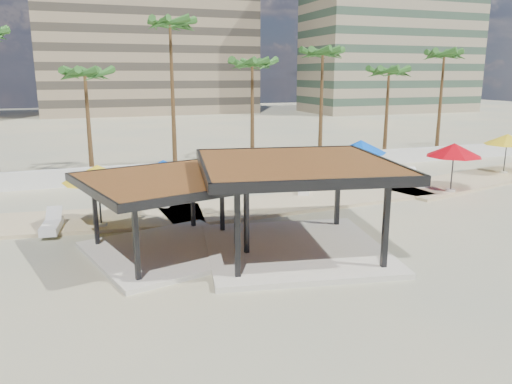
# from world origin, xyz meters

# --- Properties ---
(ground) EXTENTS (200.00, 200.00, 0.00)m
(ground) POSITION_xyz_m (0.00, 0.00, 0.00)
(ground) COLOR tan
(ground) RESTS_ON ground
(promenade) EXTENTS (44.45, 7.97, 0.24)m
(promenade) POSITION_xyz_m (2.00, 7.67, 0.06)
(promenade) COLOR #C6B284
(promenade) RESTS_ON ground
(boundary_wall) EXTENTS (56.00, 0.30, 1.20)m
(boundary_wall) POSITION_xyz_m (0.00, 16.00, 0.60)
(boundary_wall) COLOR silver
(boundary_wall) RESTS_ON ground
(building_mid) EXTENTS (38.00, 16.00, 30.40)m
(building_mid) POSITION_xyz_m (4.00, 78.00, 14.27)
(building_mid) COLOR #847259
(building_mid) RESTS_ON ground
(building_east) EXTENTS (32.00, 15.00, 36.40)m
(building_east) POSITION_xyz_m (48.00, 66.00, 17.27)
(building_east) COLOR gray
(building_east) RESTS_ON ground
(pavilion_central) EXTENTS (8.78, 8.78, 3.82)m
(pavilion_central) POSITION_xyz_m (-1.77, -0.11, 2.28)
(pavilion_central) COLOR beige
(pavilion_central) RESTS_ON ground
(pavilion_west) EXTENTS (7.67, 7.67, 3.19)m
(pavilion_west) POSITION_xyz_m (-6.64, 1.50, 1.90)
(pavilion_west) COLOR beige
(pavilion_west) RESTS_ON ground
(umbrella_b) EXTENTS (3.73, 3.73, 2.91)m
(umbrella_b) POSITION_xyz_m (-9.11, 5.80, 2.68)
(umbrella_b) COLOR beige
(umbrella_b) RESTS_ON promenade
(umbrella_c) EXTENTS (4.19, 4.19, 2.96)m
(umbrella_c) POSITION_xyz_m (11.34, 5.80, 2.72)
(umbrella_c) COLOR beige
(umbrella_c) RESTS_ON promenade
(umbrella_d) EXTENTS (4.31, 4.31, 2.93)m
(umbrella_d) POSITION_xyz_m (6.97, 9.16, 2.70)
(umbrella_d) COLOR beige
(umbrella_d) RESTS_ON promenade
(umbrella_e) EXTENTS (3.63, 3.63, 2.83)m
(umbrella_e) POSITION_xyz_m (19.05, 9.20, 2.61)
(umbrella_e) COLOR beige
(umbrella_e) RESTS_ON promenade
(umbrella_f) EXTENTS (3.03, 3.03, 2.57)m
(umbrella_f) POSITION_xyz_m (-5.69, 8.11, 2.39)
(umbrella_f) COLOR beige
(umbrella_f) RESTS_ON promenade
(lounger_a) EXTENTS (1.04, 2.36, 0.86)m
(lounger_a) POSITION_xyz_m (-11.28, 5.85, 0.39)
(lounger_a) COLOR white
(lounger_a) RESTS_ON promenade
(lounger_b) EXTENTS (1.51, 2.07, 0.76)m
(lounger_b) POSITION_xyz_m (2.89, 8.73, 0.36)
(lounger_b) COLOR white
(lounger_b) RESTS_ON promenade
(lounger_c) EXTENTS (1.65, 2.10, 0.78)m
(lounger_c) POSITION_xyz_m (10.06, 9.24, 0.37)
(lounger_c) COLOR white
(lounger_c) RESTS_ON promenade
(lounger_d) EXTENTS (1.37, 2.56, 0.92)m
(lounger_d) POSITION_xyz_m (10.72, 8.28, 0.40)
(lounger_d) COLOR white
(lounger_d) RESTS_ON promenade
(palm_c) EXTENTS (3.00, 3.00, 8.02)m
(palm_c) POSITION_xyz_m (-9.00, 18.10, 6.93)
(palm_c) COLOR brown
(palm_c) RESTS_ON ground
(palm_d) EXTENTS (3.00, 3.00, 11.46)m
(palm_d) POSITION_xyz_m (-3.00, 18.90, 10.15)
(palm_d) COLOR brown
(palm_d) RESTS_ON ground
(palm_e) EXTENTS (3.00, 3.00, 8.75)m
(palm_e) POSITION_xyz_m (3.00, 18.40, 7.62)
(palm_e) COLOR brown
(palm_e) RESTS_ON ground
(palm_f) EXTENTS (3.00, 3.00, 9.62)m
(palm_f) POSITION_xyz_m (9.00, 18.60, 8.44)
(palm_f) COLOR brown
(palm_f) RESTS_ON ground
(palm_g) EXTENTS (3.00, 3.00, 8.19)m
(palm_g) POSITION_xyz_m (15.00, 18.20, 7.09)
(palm_g) COLOR brown
(palm_g) RESTS_ON ground
(palm_h) EXTENTS (3.00, 3.00, 9.65)m
(palm_h) POSITION_xyz_m (21.00, 18.80, 8.47)
(palm_h) COLOR brown
(palm_h) RESTS_ON ground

